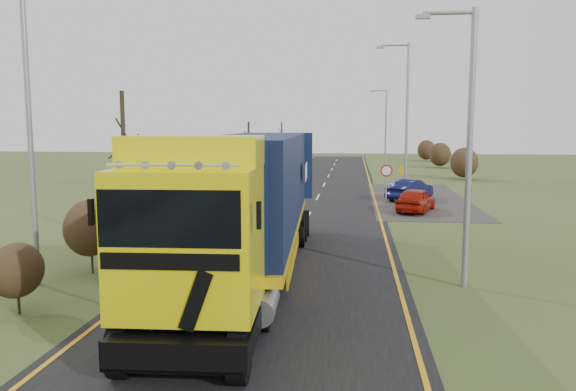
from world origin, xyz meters
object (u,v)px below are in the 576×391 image
(speed_sign, at_px, (386,177))
(lorry, at_px, (251,195))
(car_blue_sedan, at_px, (410,190))
(car_red_hatchback, at_px, (416,200))
(streetlight_near, at_px, (467,138))

(speed_sign, bearing_deg, lorry, -108.22)
(car_blue_sedan, bearing_deg, car_red_hatchback, 120.07)
(lorry, distance_m, car_blue_sedan, 20.32)
(car_blue_sedan, distance_m, speed_sign, 4.24)
(car_blue_sedan, height_order, speed_sign, speed_sign)
(car_red_hatchback, distance_m, car_blue_sedan, 4.95)
(lorry, height_order, car_blue_sedan, lorry)
(lorry, relative_size, car_red_hatchback, 4.21)
(car_red_hatchback, bearing_deg, speed_sign, -19.27)
(lorry, distance_m, streetlight_near, 6.64)
(lorry, distance_m, speed_sign, 16.18)
(car_blue_sedan, bearing_deg, speed_sign, 97.16)
(streetlight_near, relative_size, speed_sign, 3.17)
(car_red_hatchback, distance_m, speed_sign, 2.28)
(lorry, xyz_separation_m, car_blue_sedan, (6.76, 19.07, -1.90))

